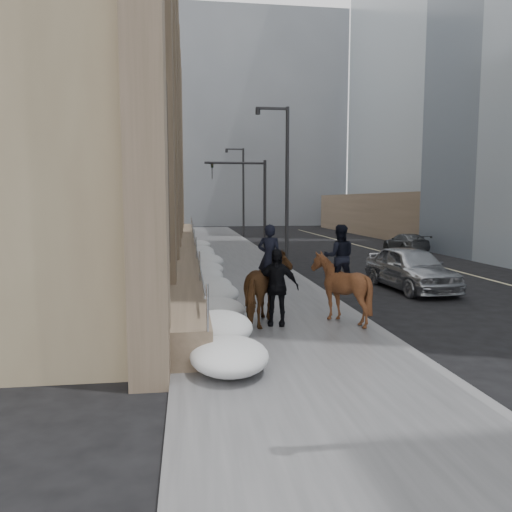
# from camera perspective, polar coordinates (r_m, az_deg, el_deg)

# --- Properties ---
(ground) EXTENTS (140.00, 140.00, 0.00)m
(ground) POSITION_cam_1_polar(r_m,az_deg,el_deg) (11.81, 3.00, -10.04)
(ground) COLOR black
(ground) RESTS_ON ground
(sidewalk) EXTENTS (5.00, 80.00, 0.12)m
(sidewalk) POSITION_cam_1_polar(r_m,az_deg,el_deg) (21.49, -2.00, -2.42)
(sidewalk) COLOR #4F4F52
(sidewalk) RESTS_ON ground
(curb) EXTENTS (0.24, 80.00, 0.12)m
(curb) POSITION_cam_1_polar(r_m,az_deg,el_deg) (21.91, 4.84, -2.27)
(curb) COLOR slate
(curb) RESTS_ON ground
(lane_line) EXTENTS (0.15, 70.00, 0.01)m
(lane_line) POSITION_cam_1_polar(r_m,az_deg,el_deg) (24.85, 22.88, -1.85)
(lane_line) COLOR #BFB78C
(lane_line) RESTS_ON ground
(limestone_building) EXTENTS (6.10, 44.00, 18.00)m
(limestone_building) POSITION_cam_1_polar(r_m,az_deg,el_deg) (31.74, -13.88, 16.27)
(limestone_building) COLOR #998564
(limestone_building) RESTS_ON ground
(bg_building_mid) EXTENTS (30.00, 12.00, 28.00)m
(bg_building_mid) POSITION_cam_1_polar(r_m,az_deg,el_deg) (72.19, -2.94, 14.83)
(bg_building_mid) COLOR slate
(bg_building_mid) RESTS_ON ground
(bg_building_far) EXTENTS (24.00, 12.00, 20.00)m
(bg_building_far) POSITION_cam_1_polar(r_m,az_deg,el_deg) (83.49, -10.62, 10.82)
(bg_building_far) COLOR gray
(bg_building_far) RESTS_ON ground
(streetlight_mid) EXTENTS (1.71, 0.24, 8.00)m
(streetlight_mid) POSITION_cam_1_polar(r_m,az_deg,el_deg) (25.63, 3.22, 9.12)
(streetlight_mid) COLOR #2D2D30
(streetlight_mid) RESTS_ON ground
(streetlight_far) EXTENTS (1.71, 0.24, 8.00)m
(streetlight_far) POSITION_cam_1_polar(r_m,az_deg,el_deg) (45.41, -1.65, 7.91)
(streetlight_far) COLOR #2D2D30
(streetlight_far) RESTS_ON ground
(traffic_signal) EXTENTS (4.10, 0.22, 6.00)m
(traffic_signal) POSITION_cam_1_polar(r_m,az_deg,el_deg) (33.40, -0.56, 7.49)
(traffic_signal) COLOR #2D2D30
(traffic_signal) RESTS_ON ground
(snow_bank) EXTENTS (1.70, 18.10, 0.76)m
(snow_bank) POSITION_cam_1_polar(r_m,az_deg,el_deg) (19.46, -5.61, -2.14)
(snow_bank) COLOR silver
(snow_bank) RESTS_ON sidewalk
(mounted_horse_left) EXTENTS (1.73, 2.43, 2.60)m
(mounted_horse_left) POSITION_cam_1_polar(r_m,az_deg,el_deg) (12.99, 1.29, -3.39)
(mounted_horse_left) COLOR #422713
(mounted_horse_left) RESTS_ON sidewalk
(mounted_horse_right) EXTENTS (1.77, 1.92, 2.58)m
(mounted_horse_right) POSITION_cam_1_polar(r_m,az_deg,el_deg) (13.44, 9.57, -2.97)
(mounted_horse_right) COLOR #4D2A16
(mounted_horse_right) RESTS_ON sidewalk
(pedestrian) EXTENTS (1.25, 0.77, 1.99)m
(pedestrian) POSITION_cam_1_polar(r_m,az_deg,el_deg) (12.89, 2.31, -3.56)
(pedestrian) COLOR black
(pedestrian) RESTS_ON sidewalk
(car_silver) EXTENTS (2.21, 4.92, 1.64)m
(car_silver) POSITION_cam_1_polar(r_m,az_deg,el_deg) (19.55, 17.27, -1.32)
(car_silver) COLOR #ADAFB5
(car_silver) RESTS_ON ground
(car_grey) EXTENTS (1.92, 4.18, 1.18)m
(car_grey) POSITION_cam_1_polar(r_m,az_deg,el_deg) (34.35, 16.74, 1.50)
(car_grey) COLOR #505357
(car_grey) RESTS_ON ground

